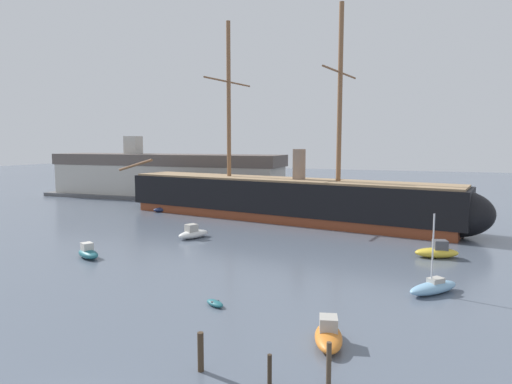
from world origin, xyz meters
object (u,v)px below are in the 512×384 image
(motorboat_far_left, at_px, (164,209))
(mooring_piling_right_pair, at_px, (201,352))
(motorboat_mid_left, at_px, (88,253))
(motorboat_alongside_stern, at_px, (437,251))
(motorboat_alongside_bow, at_px, (193,233))
(sailboat_mid_right, at_px, (433,287))
(mooring_piling_left_pair, at_px, (329,364))
(dockside_warehouse_left, at_px, (165,176))
(motorboat_foreground_right, at_px, (328,335))
(mooring_piling_nearest, at_px, (270,369))
(tall_ship, at_px, (280,198))
(dinghy_near_centre, at_px, (215,303))

(motorboat_far_left, xyz_separation_m, mooring_piling_right_pair, (32.89, -49.57, 0.57))
(motorboat_mid_left, xyz_separation_m, motorboat_alongside_stern, (36.55, 13.30, 0.11))
(motorboat_alongside_bow, xyz_separation_m, motorboat_far_left, (-15.99, 18.61, -0.12))
(motorboat_alongside_bow, height_order, mooring_piling_right_pair, mooring_piling_right_pair)
(motorboat_mid_left, bearing_deg, sailboat_mid_right, 0.64)
(motorboat_far_left, relative_size, mooring_piling_left_pair, 1.63)
(motorboat_mid_left, xyz_separation_m, sailboat_mid_right, (35.75, 0.40, -0.01))
(mooring_piling_left_pair, distance_m, dockside_warehouse_left, 83.68)
(motorboat_alongside_bow, bearing_deg, motorboat_foreground_right, -47.67)
(motorboat_alongside_stern, relative_size, mooring_piling_left_pair, 2.17)
(motorboat_foreground_right, height_order, mooring_piling_nearest, motorboat_foreground_right)
(motorboat_foreground_right, bearing_deg, tall_ship, 110.71)
(mooring_piling_nearest, relative_size, mooring_piling_left_pair, 0.71)
(dinghy_near_centre, bearing_deg, sailboat_mid_right, 28.87)
(motorboat_mid_left, bearing_deg, motorboat_alongside_stern, 20.00)
(sailboat_mid_right, height_order, motorboat_far_left, sailboat_mid_right)
(sailboat_mid_right, xyz_separation_m, mooring_piling_nearest, (-8.64, -18.27, 0.25))
(sailboat_mid_right, height_order, motorboat_alongside_bow, sailboat_mid_right)
(motorboat_foreground_right, relative_size, dinghy_near_centre, 2.20)
(motorboat_alongside_bow, distance_m, mooring_piling_right_pair, 35.27)
(dinghy_near_centre, relative_size, mooring_piling_right_pair, 0.90)
(dockside_warehouse_left, bearing_deg, dinghy_near_centre, -55.56)
(tall_ship, height_order, mooring_piling_nearest, tall_ship)
(motorboat_alongside_stern, bearing_deg, mooring_piling_left_pair, -102.17)
(tall_ship, relative_size, motorboat_mid_left, 16.15)
(motorboat_foreground_right, bearing_deg, mooring_piling_left_pair, -79.26)
(dinghy_near_centre, xyz_separation_m, mooring_piling_right_pair, (3.52, -9.34, 0.90))
(sailboat_mid_right, xyz_separation_m, motorboat_alongside_bow, (-29.59, 12.69, 0.10))
(tall_ship, bearing_deg, sailboat_mid_right, -53.17)
(mooring_piling_nearest, height_order, mooring_piling_left_pair, mooring_piling_left_pair)
(mooring_piling_left_pair, height_order, dockside_warehouse_left, dockside_warehouse_left)
(motorboat_mid_left, height_order, motorboat_far_left, motorboat_mid_left)
(tall_ship, xyz_separation_m, mooring_piling_left_pair, (17.18, -47.77, -2.41))
(motorboat_foreground_right, distance_m, motorboat_alongside_stern, 26.52)
(motorboat_foreground_right, xyz_separation_m, mooring_piling_right_pair, (-6.11, -5.70, 0.51))
(mooring_piling_nearest, bearing_deg, tall_ship, 106.26)
(dinghy_near_centre, xyz_separation_m, dockside_warehouse_left, (-40.00, 58.32, 4.83))
(dinghy_near_centre, bearing_deg, tall_ship, 99.59)
(tall_ship, bearing_deg, motorboat_far_left, 178.10)
(dockside_warehouse_left, bearing_deg, motorboat_far_left, -59.57)
(motorboat_mid_left, bearing_deg, tall_ship, 67.40)
(tall_ship, relative_size, motorboat_far_left, 18.09)
(dinghy_near_centre, distance_m, dockside_warehouse_left, 70.88)
(tall_ship, height_order, motorboat_alongside_bow, tall_ship)
(mooring_piling_left_pair, bearing_deg, mooring_piling_nearest, -160.38)
(motorboat_foreground_right, xyz_separation_m, dinghy_near_centre, (-9.63, 3.64, -0.39))
(tall_ship, height_order, mooring_piling_left_pair, tall_ship)
(motorboat_far_left, bearing_deg, mooring_piling_nearest, -53.30)
(dinghy_near_centre, distance_m, motorboat_alongside_bow, 25.43)
(motorboat_foreground_right, distance_m, motorboat_alongside_bow, 34.17)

